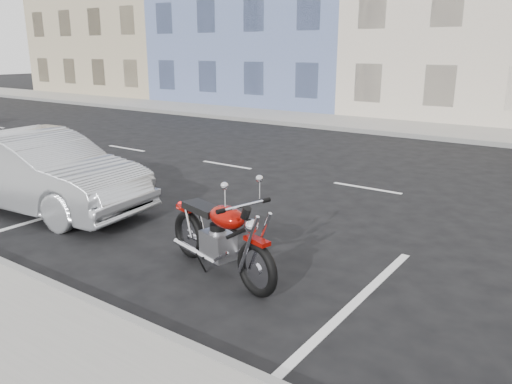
# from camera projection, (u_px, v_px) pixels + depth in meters

# --- Properties ---
(ground) EXTENTS (120.00, 120.00, 0.00)m
(ground) POSITION_uv_depth(u_px,v_px,m) (460.00, 204.00, 10.00)
(ground) COLOR black
(ground) RESTS_ON ground
(sidewalk_far) EXTENTS (80.00, 3.40, 0.15)m
(sidewalk_far) POSITION_uv_depth(u_px,v_px,m) (385.00, 126.00, 19.58)
(sidewalk_far) COLOR gray
(sidewalk_far) RESTS_ON ground
(curb_far) EXTENTS (80.00, 0.12, 0.16)m
(curb_far) POSITION_uv_depth(u_px,v_px,m) (367.00, 132.00, 18.25)
(curb_far) COLOR gray
(curb_far) RESTS_ON ground
(bldg_far_west) EXTENTS (12.00, 12.00, 12.00)m
(bldg_far_west) POSITION_uv_depth(u_px,v_px,m) (149.00, 5.00, 35.60)
(bldg_far_west) COLOR tan
(bldg_far_west) RESTS_ON ground
(motorcycle) EXTENTS (2.24, 0.94, 1.15)m
(motorcycle) POSITION_uv_depth(u_px,v_px,m) (258.00, 258.00, 6.10)
(motorcycle) COLOR black
(motorcycle) RESTS_ON ground
(sedan_silver) EXTENTS (4.70, 2.07, 1.50)m
(sedan_silver) POSITION_uv_depth(u_px,v_px,m) (40.00, 172.00, 9.43)
(sedan_silver) COLOR #A4A8AC
(sedan_silver) RESTS_ON ground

